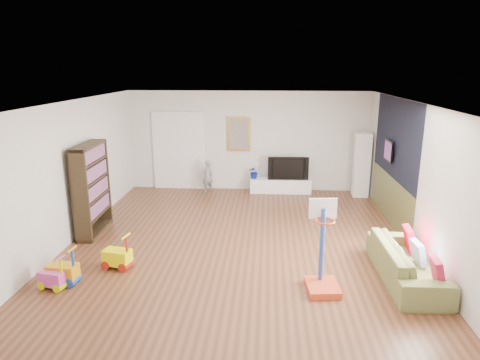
# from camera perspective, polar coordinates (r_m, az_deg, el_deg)

# --- Properties ---
(floor) EXTENTS (6.50, 7.50, 0.00)m
(floor) POSITION_cam_1_polar(r_m,az_deg,el_deg) (8.45, -0.18, -8.26)
(floor) COLOR brown
(floor) RESTS_ON ground
(ceiling) EXTENTS (6.50, 7.50, 0.00)m
(ceiling) POSITION_cam_1_polar(r_m,az_deg,el_deg) (7.79, -0.20, 10.31)
(ceiling) COLOR white
(ceiling) RESTS_ON ground
(wall_back) EXTENTS (6.50, 0.00, 2.70)m
(wall_back) POSITION_cam_1_polar(r_m,az_deg,el_deg) (11.68, 1.08, 5.19)
(wall_back) COLOR silver
(wall_back) RESTS_ON ground
(wall_front) EXTENTS (6.50, 0.00, 2.70)m
(wall_front) POSITION_cam_1_polar(r_m,az_deg,el_deg) (4.50, -3.54, -11.23)
(wall_front) COLOR white
(wall_front) RESTS_ON ground
(wall_left) EXTENTS (0.00, 7.50, 2.70)m
(wall_left) POSITION_cam_1_polar(r_m,az_deg,el_deg) (8.85, -21.68, 0.94)
(wall_left) COLOR silver
(wall_left) RESTS_ON ground
(wall_right) EXTENTS (0.00, 7.50, 2.70)m
(wall_right) POSITION_cam_1_polar(r_m,az_deg,el_deg) (8.45, 22.38, 0.24)
(wall_right) COLOR silver
(wall_right) RESTS_ON ground
(navy_accent) EXTENTS (0.01, 3.20, 1.70)m
(navy_accent) POSITION_cam_1_polar(r_m,az_deg,el_deg) (9.65, 20.04, 5.22)
(navy_accent) COLOR black
(navy_accent) RESTS_ON wall_right
(olive_wainscot) EXTENTS (0.01, 3.20, 1.00)m
(olive_wainscot) POSITION_cam_1_polar(r_m,az_deg,el_deg) (9.95, 19.35, -2.45)
(olive_wainscot) COLOR brown
(olive_wainscot) RESTS_ON wall_right
(doorway) EXTENTS (1.45, 0.06, 2.10)m
(doorway) POSITION_cam_1_polar(r_m,az_deg,el_deg) (11.94, -8.10, 3.79)
(doorway) COLOR white
(doorway) RESTS_ON ground
(painting_back) EXTENTS (0.62, 0.06, 0.92)m
(painting_back) POSITION_cam_1_polar(r_m,az_deg,el_deg) (11.62, -0.16, 6.14)
(painting_back) COLOR gold
(painting_back) RESTS_ON wall_back
(artwork_right) EXTENTS (0.04, 0.56, 0.46)m
(artwork_right) POSITION_cam_1_polar(r_m,az_deg,el_deg) (9.88, 19.21, 3.73)
(artwork_right) COLOR #7F3F8C
(artwork_right) RESTS_ON wall_right
(media_console) EXTENTS (1.64, 0.43, 0.38)m
(media_console) POSITION_cam_1_polar(r_m,az_deg,el_deg) (11.67, 5.41, -0.72)
(media_console) COLOR white
(media_console) RESTS_ON ground
(tall_cabinet) EXTENTS (0.42, 0.42, 1.69)m
(tall_cabinet) POSITION_cam_1_polar(r_m,az_deg,el_deg) (11.59, 15.91, 1.98)
(tall_cabinet) COLOR white
(tall_cabinet) RESTS_ON ground
(bookshelf) EXTENTS (0.38, 1.27, 1.85)m
(bookshelf) POSITION_cam_1_polar(r_m,az_deg,el_deg) (9.16, -19.18, -1.14)
(bookshelf) COLOR #332616
(bookshelf) RESTS_ON ground
(sofa) EXTENTS (0.83, 2.05, 0.59)m
(sofa) POSITION_cam_1_polar(r_m,az_deg,el_deg) (7.45, 21.32, -10.19)
(sofa) COLOR olive
(sofa) RESTS_ON ground
(basketball_hoop) EXTENTS (0.54, 0.64, 1.42)m
(basketball_hoop) POSITION_cam_1_polar(r_m,az_deg,el_deg) (6.58, 11.19, -8.83)
(basketball_hoop) COLOR #CE4321
(basketball_hoop) RESTS_ON ground
(ride_on_yellow) EXTENTS (0.50, 0.37, 0.61)m
(ride_on_yellow) POSITION_cam_1_polar(r_m,az_deg,el_deg) (7.61, -16.11, -9.11)
(ride_on_yellow) COLOR #FFFD00
(ride_on_yellow) RESTS_ON ground
(ride_on_orange) EXTENTS (0.48, 0.32, 0.61)m
(ride_on_orange) POSITION_cam_1_polar(r_m,az_deg,el_deg) (7.38, -22.65, -10.52)
(ride_on_orange) COLOR orange
(ride_on_orange) RESTS_ON ground
(ride_on_pink) EXTENTS (0.45, 0.33, 0.53)m
(ride_on_pink) POSITION_cam_1_polar(r_m,az_deg,el_deg) (7.31, -23.74, -11.19)
(ride_on_pink) COLOR #D1419D
(ride_on_pink) RESTS_ON ground
(child) EXTENTS (0.38, 0.38, 0.89)m
(child) POSITION_cam_1_polar(r_m,az_deg,el_deg) (11.59, -4.37, 0.49)
(child) COLOR slate
(child) RESTS_ON ground
(tv) EXTENTS (1.09, 0.18, 0.63)m
(tv) POSITION_cam_1_polar(r_m,az_deg,el_deg) (11.55, 6.40, 1.67)
(tv) COLOR black
(tv) RESTS_ON media_console
(vase_plant) EXTENTS (0.38, 0.35, 0.36)m
(vase_plant) POSITION_cam_1_polar(r_m,az_deg,el_deg) (11.57, 1.94, 1.10)
(vase_plant) COLOR navy
(vase_plant) RESTS_ON media_console
(pillow_left) EXTENTS (0.14, 0.39, 0.38)m
(pillow_left) POSITION_cam_1_polar(r_m,az_deg,el_deg) (6.93, 24.83, -10.94)
(pillow_left) COLOR #AA1B3C
(pillow_left) RESTS_ON sofa
(pillow_center) EXTENTS (0.12, 0.37, 0.36)m
(pillow_center) POSITION_cam_1_polar(r_m,az_deg,el_deg) (7.44, 22.69, -8.92)
(pillow_center) COLOR white
(pillow_center) RESTS_ON sofa
(pillow_right) EXTENTS (0.15, 0.43, 0.42)m
(pillow_right) POSITION_cam_1_polar(r_m,az_deg,el_deg) (7.93, 21.67, -7.34)
(pillow_right) COLOR red
(pillow_right) RESTS_ON sofa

